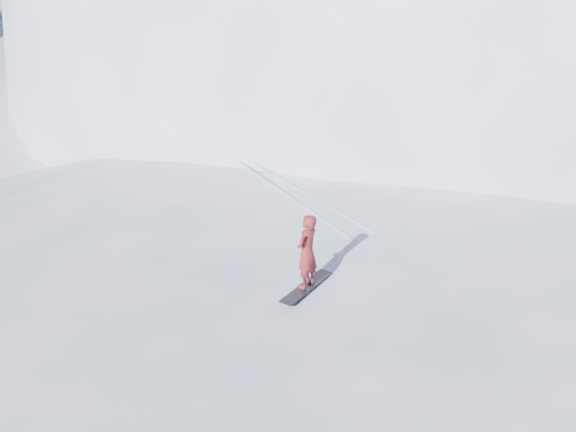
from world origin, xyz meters
name	(u,v)px	position (x,y,z in m)	size (l,w,h in m)	color
ground	(408,394)	(0.00, 0.00, 0.00)	(400.00, 400.00, 0.00)	white
near_ridge	(381,311)	(1.00, 3.00, 0.00)	(36.00, 28.00, 4.80)	white
summit_peak	(494,75)	(22.00, 26.00, 0.00)	(60.00, 56.00, 56.00)	white
peak_shoulder	(377,114)	(10.00, 20.00, 0.00)	(28.00, 24.00, 18.00)	white
wind_bumps	(340,343)	(-0.56, 2.12, 0.00)	(16.00, 14.40, 1.00)	white
snowboard	(306,287)	(-1.91, 0.97, 2.41)	(1.51, 0.28, 0.03)	black
snowboarder	(307,252)	(-1.91, 0.97, 3.18)	(0.55, 0.36, 1.50)	maroon
board_tracks	(295,193)	(-0.32, 5.59, 2.42)	(1.54, 5.95, 0.04)	silver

